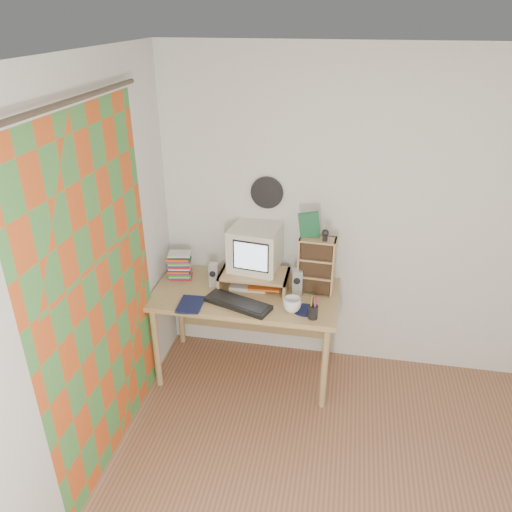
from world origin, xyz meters
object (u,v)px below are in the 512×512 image
at_px(mug, 292,305).
at_px(keyboard, 238,303).
at_px(diary, 179,302).
at_px(crt_monitor, 254,250).
at_px(desk, 247,303).
at_px(dvd_stack, 179,264).
at_px(cd_rack, 316,266).

bearing_deg(mug, keyboard, 179.84).
bearing_deg(diary, crt_monitor, 38.54).
relative_size(desk, crt_monitor, 3.95).
relative_size(crt_monitor, diary, 1.68).
bearing_deg(crt_monitor, mug, -37.72).
relative_size(dvd_stack, mug, 1.89).
xyz_separation_m(keyboard, cd_rack, (0.53, 0.30, 0.20)).
relative_size(cd_rack, mug, 3.41).
height_order(cd_rack, diary, cd_rack).
height_order(desk, diary, diary).
bearing_deg(desk, crt_monitor, 65.79).
bearing_deg(cd_rack, dvd_stack, -177.46).
relative_size(keyboard, dvd_stack, 2.02).
xyz_separation_m(mug, diary, (-0.82, -0.07, -0.03)).
bearing_deg(keyboard, dvd_stack, 169.52).
height_order(crt_monitor, keyboard, crt_monitor).
bearing_deg(dvd_stack, desk, -16.78).
bearing_deg(cd_rack, crt_monitor, 178.85).
bearing_deg(dvd_stack, cd_rack, -11.02).
distance_m(crt_monitor, keyboard, 0.44).
relative_size(cd_rack, diary, 2.09).
height_order(mug, diary, mug).
height_order(desk, dvd_stack, dvd_stack).
distance_m(desk, dvd_stack, 0.62).
bearing_deg(mug, dvd_stack, 161.16).
height_order(desk, mug, mug).
relative_size(crt_monitor, dvd_stack, 1.45).
bearing_deg(diary, desk, 34.36).
height_order(keyboard, cd_rack, cd_rack).
xyz_separation_m(cd_rack, mug, (-0.14, -0.30, -0.17)).
bearing_deg(desk, diary, -143.13).
relative_size(crt_monitor, keyboard, 0.72).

